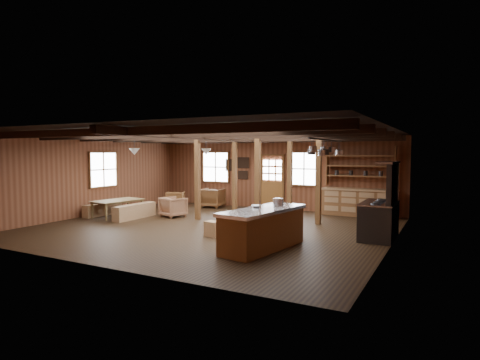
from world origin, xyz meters
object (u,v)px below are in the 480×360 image
object	(u,v)px
dining_table	(118,208)
armchair_b	(213,198)
commercial_range	(381,214)
kitchen_island	(263,228)
armchair_a	(175,199)
armchair_c	(173,207)

from	to	relation	value
dining_table	armchair_b	distance (m)	3.93
commercial_range	kitchen_island	bearing A→B (deg)	-132.83
kitchen_island	dining_table	size ratio (longest dim) A/B	1.56
armchair_a	armchair_c	distance (m)	2.49
kitchen_island	armchair_a	bearing A→B (deg)	150.85
dining_table	armchair_b	bearing A→B (deg)	-15.91
kitchen_island	armchair_a	size ratio (longest dim) A/B	3.71
dining_table	armchair_c	distance (m)	1.89
dining_table	armchair_c	xyz separation A→B (m)	(1.66, 0.90, 0.05)
kitchen_island	commercial_range	world-z (taller)	commercial_range
commercial_range	armchair_c	size ratio (longest dim) A/B	2.64
commercial_range	dining_table	xyz separation A→B (m)	(-8.55, -0.56, -0.35)
kitchen_island	dining_table	xyz separation A→B (m)	(-6.32, 1.85, -0.18)
armchair_b	armchair_c	size ratio (longest dim) A/B	1.11
kitchen_island	commercial_range	distance (m)	3.28
kitchen_island	armchair_c	world-z (taller)	kitchen_island
dining_table	armchair_a	size ratio (longest dim) A/B	2.38
armchair_a	kitchen_island	bearing A→B (deg)	114.44
armchair_a	armchair_b	xyz separation A→B (m)	(1.38, 0.65, 0.06)
armchair_a	commercial_range	bearing A→B (deg)	136.58
kitchen_island	commercial_range	size ratio (longest dim) A/B	1.31
armchair_a	armchair_c	world-z (taller)	armchair_c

